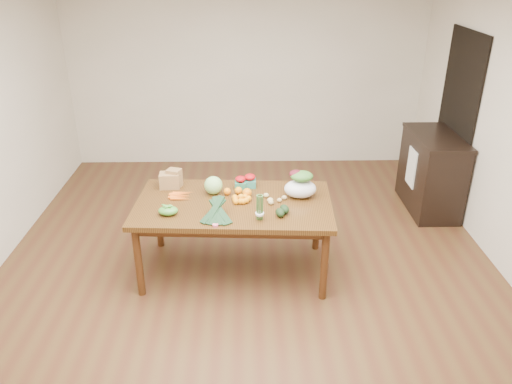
{
  "coord_description": "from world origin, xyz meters",
  "views": [
    {
      "loc": [
        -0.0,
        -4.04,
        2.85
      ],
      "look_at": [
        0.08,
        0.0,
        0.92
      ],
      "focal_mm": 35.0,
      "sensor_mm": 36.0,
      "label": 1
    }
  ],
  "objects_px": {
    "kale_bunch": "(216,213)",
    "salad_bag": "(300,186)",
    "mandarin_cluster": "(241,198)",
    "paper_bag": "(170,179)",
    "dining_table": "(234,237)",
    "cabbage": "(213,185)",
    "asparagus_bundle": "(260,207)",
    "cabinet": "(431,173)"
  },
  "relations": [
    {
      "from": "paper_bag",
      "to": "asparagus_bundle",
      "type": "height_order",
      "value": "asparagus_bundle"
    },
    {
      "from": "mandarin_cluster",
      "to": "paper_bag",
      "type": "bearing_deg",
      "value": 154.01
    },
    {
      "from": "cabinet",
      "to": "asparagus_bundle",
      "type": "xyz_separation_m",
      "value": [
        -2.11,
        -1.65,
        0.4
      ]
    },
    {
      "from": "cabinet",
      "to": "cabbage",
      "type": "relative_size",
      "value": 5.79
    },
    {
      "from": "cabinet",
      "to": "mandarin_cluster",
      "type": "height_order",
      "value": "cabinet"
    },
    {
      "from": "paper_bag",
      "to": "asparagus_bundle",
      "type": "relative_size",
      "value": 1.04
    },
    {
      "from": "mandarin_cluster",
      "to": "asparagus_bundle",
      "type": "relative_size",
      "value": 0.72
    },
    {
      "from": "cabbage",
      "to": "asparagus_bundle",
      "type": "bearing_deg",
      "value": -51.37
    },
    {
      "from": "dining_table",
      "to": "salad_bag",
      "type": "height_order",
      "value": "salad_bag"
    },
    {
      "from": "cabinet",
      "to": "paper_bag",
      "type": "distance_m",
      "value": 3.16
    },
    {
      "from": "cabinet",
      "to": "paper_bag",
      "type": "xyz_separation_m",
      "value": [
        -2.99,
        -0.96,
        0.37
      ]
    },
    {
      "from": "dining_table",
      "to": "cabinet",
      "type": "height_order",
      "value": "cabinet"
    },
    {
      "from": "paper_bag",
      "to": "asparagus_bundle",
      "type": "distance_m",
      "value": 1.12
    },
    {
      "from": "dining_table",
      "to": "kale_bunch",
      "type": "xyz_separation_m",
      "value": [
        -0.14,
        -0.35,
        0.45
      ]
    },
    {
      "from": "cabinet",
      "to": "paper_bag",
      "type": "relative_size",
      "value": 3.93
    },
    {
      "from": "dining_table",
      "to": "kale_bunch",
      "type": "bearing_deg",
      "value": -108.6
    },
    {
      "from": "cabbage",
      "to": "salad_bag",
      "type": "relative_size",
      "value": 0.58
    },
    {
      "from": "salad_bag",
      "to": "kale_bunch",
      "type": "bearing_deg",
      "value": -149.42
    },
    {
      "from": "paper_bag",
      "to": "kale_bunch",
      "type": "bearing_deg",
      "value": -54.51
    },
    {
      "from": "paper_bag",
      "to": "salad_bag",
      "type": "height_order",
      "value": "salad_bag"
    },
    {
      "from": "dining_table",
      "to": "cabinet",
      "type": "distance_m",
      "value": 2.69
    },
    {
      "from": "kale_bunch",
      "to": "asparagus_bundle",
      "type": "height_order",
      "value": "asparagus_bundle"
    },
    {
      "from": "salad_bag",
      "to": "cabbage",
      "type": "bearing_deg",
      "value": 173.95
    },
    {
      "from": "cabinet",
      "to": "kale_bunch",
      "type": "relative_size",
      "value": 2.55
    },
    {
      "from": "dining_table",
      "to": "asparagus_bundle",
      "type": "xyz_separation_m",
      "value": [
        0.24,
        -0.35,
        0.5
      ]
    },
    {
      "from": "dining_table",
      "to": "mandarin_cluster",
      "type": "distance_m",
      "value": 0.42
    },
    {
      "from": "dining_table",
      "to": "cabbage",
      "type": "relative_size",
      "value": 10.37
    },
    {
      "from": "cabbage",
      "to": "salad_bag",
      "type": "height_order",
      "value": "salad_bag"
    },
    {
      "from": "paper_bag",
      "to": "kale_bunch",
      "type": "relative_size",
      "value": 0.65
    },
    {
      "from": "paper_bag",
      "to": "cabbage",
      "type": "xyz_separation_m",
      "value": [
        0.44,
        -0.15,
        -0.0
      ]
    },
    {
      "from": "salad_bag",
      "to": "mandarin_cluster",
      "type": "bearing_deg",
      "value": -169.41
    },
    {
      "from": "salad_bag",
      "to": "asparagus_bundle",
      "type": "bearing_deg",
      "value": -131.23
    },
    {
      "from": "dining_table",
      "to": "cabbage",
      "type": "bearing_deg",
      "value": 138.64
    },
    {
      "from": "dining_table",
      "to": "cabbage",
      "type": "xyz_separation_m",
      "value": [
        -0.2,
        0.19,
        0.46
      ]
    },
    {
      "from": "cabbage",
      "to": "asparagus_bundle",
      "type": "distance_m",
      "value": 0.69
    },
    {
      "from": "dining_table",
      "to": "cabinet",
      "type": "xyz_separation_m",
      "value": [
        2.35,
        1.3,
        0.1
      ]
    },
    {
      "from": "cabbage",
      "to": "cabinet",
      "type": "bearing_deg",
      "value": 23.55
    },
    {
      "from": "kale_bunch",
      "to": "asparagus_bundle",
      "type": "xyz_separation_m",
      "value": [
        0.38,
        0.0,
        0.05
      ]
    },
    {
      "from": "kale_bunch",
      "to": "salad_bag",
      "type": "xyz_separation_m",
      "value": [
        0.77,
        0.46,
        0.04
      ]
    },
    {
      "from": "cabinet",
      "to": "asparagus_bundle",
      "type": "relative_size",
      "value": 4.08
    },
    {
      "from": "asparagus_bundle",
      "to": "dining_table",
      "type": "bearing_deg",
      "value": 127.21
    },
    {
      "from": "paper_bag",
      "to": "asparagus_bundle",
      "type": "xyz_separation_m",
      "value": [
        0.87,
        -0.69,
        0.03
      ]
    }
  ]
}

